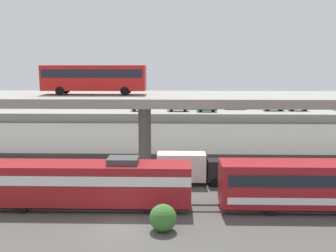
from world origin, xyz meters
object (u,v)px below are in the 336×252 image
(service_truck_west, at_px, (190,167))
(parked_car_2, at_px, (298,107))
(parked_car_1, at_px, (274,107))
(parked_car_4, at_px, (178,108))
(train_locomotive, at_px, (79,181))
(parked_car_6, at_px, (234,106))
(transit_bus_on_overpass, at_px, (94,77))
(parked_car_5, at_px, (141,107))
(parked_car_0, at_px, (188,105))
(parked_car_3, at_px, (207,108))

(service_truck_west, distance_m, parked_car_2, 50.08)
(parked_car_1, relative_size, parked_car_4, 0.99)
(train_locomotive, bearing_deg, parked_car_6, -110.41)
(transit_bus_on_overpass, xyz_separation_m, parked_car_6, (21.73, 37.71, -7.43))
(parked_car_4, distance_m, parked_car_5, 7.53)
(parked_car_0, relative_size, parked_car_6, 0.88)
(parked_car_5, bearing_deg, parked_car_1, -177.08)
(parked_car_1, bearing_deg, parked_car_2, -0.28)
(train_locomotive, relative_size, parked_car_0, 4.29)
(parked_car_3, bearing_deg, parked_car_6, -143.67)
(service_truck_west, distance_m, parked_car_5, 43.87)
(train_locomotive, height_order, service_truck_west, train_locomotive)
(parked_car_2, xyz_separation_m, parked_car_3, (-18.70, -2.02, 0.00))
(parked_car_0, distance_m, parked_car_2, 22.60)
(service_truck_west, height_order, parked_car_6, parked_car_6)
(parked_car_4, bearing_deg, parked_car_3, -5.99)
(train_locomotive, height_order, parked_car_3, train_locomotive)
(train_locomotive, distance_m, parked_car_1, 57.93)
(service_truck_west, relative_size, parked_car_3, 1.69)
(transit_bus_on_overpass, bearing_deg, parked_car_1, 50.18)
(parked_car_1, distance_m, parked_car_6, 8.04)
(train_locomotive, bearing_deg, parked_car_3, -105.66)
(train_locomotive, xyz_separation_m, parked_car_2, (32.41, 50.95, 0.30))
(parked_car_0, bearing_deg, transit_bus_on_overpass, 72.66)
(parked_car_0, xyz_separation_m, parked_car_6, (9.92, -0.11, 0.00))
(parked_car_3, height_order, parked_car_5, same)
(parked_car_0, xyz_separation_m, parked_car_3, (3.75, -4.65, 0.00))
(parked_car_1, xyz_separation_m, parked_car_4, (-19.61, -1.44, 0.00))
(transit_bus_on_overpass, relative_size, parked_car_3, 2.98)
(train_locomotive, bearing_deg, parked_car_5, -90.45)
(parked_car_1, bearing_deg, parked_car_6, 161.94)
(service_truck_west, xyz_separation_m, parked_car_3, (4.57, 42.31, 0.85))
(parked_car_3, bearing_deg, transit_bus_on_overpass, 64.88)
(transit_bus_on_overpass, xyz_separation_m, parked_car_1, (29.37, 35.22, -7.43))
(train_locomotive, height_order, parked_car_2, train_locomotive)
(transit_bus_on_overpass, height_order, service_truck_west, transit_bus_on_overpass)
(service_truck_west, bearing_deg, parked_car_3, 83.84)
(parked_car_0, distance_m, parked_car_3, 5.97)
(parked_car_2, bearing_deg, train_locomotive, -122.46)
(parked_car_1, distance_m, parked_car_2, 4.89)
(service_truck_west, height_order, parked_car_3, parked_car_3)
(parked_car_3, bearing_deg, train_locomotive, 74.34)
(transit_bus_on_overpass, height_order, parked_car_3, transit_bus_on_overpass)
(service_truck_west, xyz_separation_m, parked_car_1, (18.38, 44.36, 0.85))
(service_truck_west, height_order, parked_car_5, parked_car_5)
(parked_car_4, distance_m, parked_car_6, 12.60)
(service_truck_west, bearing_deg, parked_car_0, 89.00)
(service_truck_west, distance_m, parked_car_0, 46.98)
(transit_bus_on_overpass, distance_m, parked_car_2, 49.67)
(parked_car_3, bearing_deg, parked_car_0, -51.11)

